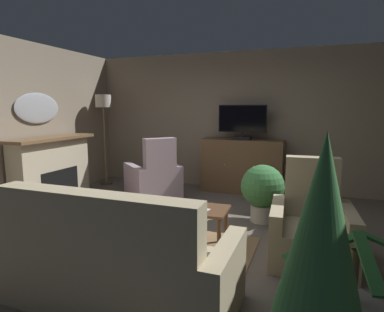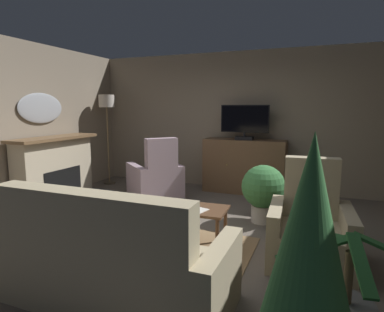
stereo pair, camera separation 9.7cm
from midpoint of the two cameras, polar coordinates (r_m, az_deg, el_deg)
ground_plane at (r=4.33m, az=-2.78°, el=-14.11°), size 6.50×6.16×0.04m
wall_back at (r=6.69m, az=6.72°, el=6.07°), size 6.50×0.10×2.73m
rug_central at (r=3.97m, az=-8.52°, el=-15.96°), size 2.35×1.62×0.01m
fireplace at (r=6.19m, az=-23.51°, el=-2.49°), size 0.83×1.72×1.14m
wall_mirror_oval at (r=6.27m, az=-25.77°, el=7.53°), size 0.06×0.97×0.52m
tv_cabinet at (r=6.39m, az=8.26°, el=-1.93°), size 1.55×0.49×1.03m
television at (r=6.24m, az=8.33°, el=6.03°), size 0.91×0.20×0.65m
coffee_table at (r=3.99m, az=-2.59°, el=-9.50°), size 1.15×0.55×0.46m
tv_remote at (r=3.91m, az=-2.42°, el=-8.89°), size 0.16×0.15×0.02m
folded_newspaper at (r=3.85m, az=-0.22°, el=-9.30°), size 0.35×0.29×0.01m
sofa_floral at (r=2.95m, az=-14.26°, el=-18.11°), size 2.00×0.86×1.03m
armchair_facing_sofa at (r=5.93m, az=-7.16°, el=-4.26°), size 1.22×1.21×1.13m
armchair_by_fireplace at (r=3.83m, az=19.38°, el=-12.08°), size 0.90×0.92×1.09m
potted_plant_leafy_by_curtain at (r=4.81m, az=11.65°, el=-5.64°), size 0.62×0.62×0.83m
potted_plant_tall_palm_by_window at (r=1.82m, az=19.81°, el=-18.33°), size 0.57×0.57×1.54m
cat at (r=5.12m, az=-16.99°, el=-9.38°), size 0.55×0.55×0.22m
floor_lamp at (r=7.15m, az=-15.57°, el=7.74°), size 0.32×0.32×1.90m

